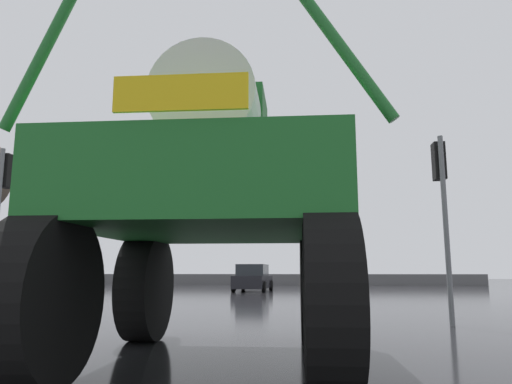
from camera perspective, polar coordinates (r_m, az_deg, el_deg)
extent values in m
plane|color=black|center=(16.47, -1.04, -13.42)|extent=(120.00, 120.00, 0.00)
cylinder|color=black|center=(8.16, -13.10, -11.10)|extent=(0.54, 1.72, 1.71)
cylinder|color=black|center=(7.78, 7.23, -11.36)|extent=(0.54, 1.72, 1.71)
cylinder|color=black|center=(5.23, -23.94, -11.54)|extent=(0.54, 1.72, 1.71)
cylinder|color=black|center=(4.62, 8.88, -12.60)|extent=(0.54, 1.72, 1.71)
cube|color=#1E6B28|center=(6.35, -5.05, -0.87)|extent=(3.41, 3.98, 0.96)
cube|color=#1A5B22|center=(6.96, -4.37, 7.02)|extent=(1.36, 1.15, 1.09)
cylinder|color=silver|center=(6.10, -5.79, 10.42)|extent=(1.32, 1.08, 1.29)
cylinder|color=#1E6B28|center=(5.66, -23.64, 16.34)|extent=(0.94, 0.15, 1.97)
cylinder|color=#1E6B28|center=(5.03, 9.25, 18.04)|extent=(1.22, 0.16, 1.83)
cube|color=yellow|center=(4.67, -9.10, 11.72)|extent=(1.31, 0.08, 0.36)
cube|color=black|center=(27.74, -0.36, -10.76)|extent=(1.94, 4.19, 0.70)
cube|color=#23282D|center=(27.59, -0.42, -9.37)|extent=(1.68, 2.19, 0.64)
cylinder|color=black|center=(29.23, -1.54, -11.14)|extent=(0.22, 0.61, 0.60)
cylinder|color=black|center=(28.94, 1.82, -11.16)|extent=(0.22, 0.61, 0.60)
cylinder|color=black|center=(26.59, -2.73, -11.29)|extent=(0.22, 0.61, 0.60)
cylinder|color=black|center=(26.27, 0.96, -11.32)|extent=(0.22, 0.61, 0.60)
cube|color=black|center=(13.25, -27.81, 2.23)|extent=(0.24, 0.32, 0.84)
sphere|color=red|center=(13.46, -27.26, 3.20)|extent=(0.17, 0.17, 0.17)
sphere|color=#3C2403|center=(13.41, -27.35, 2.07)|extent=(0.17, 0.17, 0.17)
sphere|color=black|center=(13.36, -27.44, 0.94)|extent=(0.17, 0.17, 0.17)
cylinder|color=slate|center=(10.88, 21.91, -4.04)|extent=(0.11, 0.11, 4.05)
cube|color=black|center=(11.31, 21.16, 3.46)|extent=(0.24, 0.32, 0.84)
sphere|color=red|center=(11.55, 20.84, 4.56)|extent=(0.17, 0.17, 0.17)
sphere|color=#3C2403|center=(11.49, 20.92, 3.25)|extent=(0.17, 0.17, 0.17)
sphere|color=black|center=(11.44, 21.00, 1.93)|extent=(0.17, 0.17, 0.17)
cube|color=#59595B|center=(39.52, 3.52, -10.50)|extent=(31.71, 0.24, 0.90)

